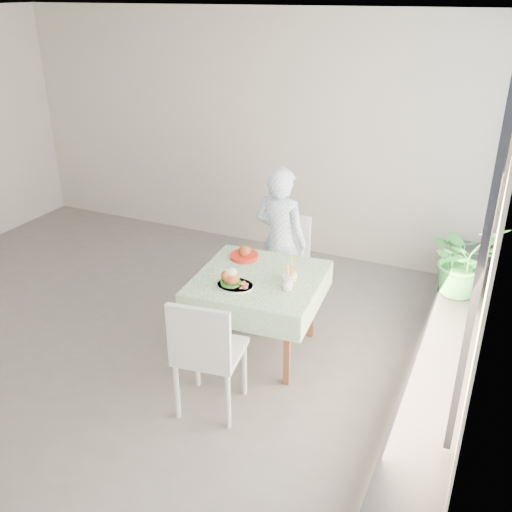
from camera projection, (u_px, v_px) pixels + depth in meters
The scene contains 15 objects.
floor at pixel (129, 334), 5.39m from camera, with size 6.00×6.00×0.00m, color #5B5856.
ceiling at pixel (93, 13), 4.19m from camera, with size 6.00×6.00×0.00m, color white.
wall_back at pixel (242, 132), 6.85m from camera, with size 6.00×0.02×2.80m, color beige.
wall_right at pixel (493, 256), 3.67m from camera, with size 0.02×5.00×2.80m, color beige.
window_pane at pixel (495, 219), 3.57m from camera, with size 0.01×4.80×2.18m, color #D1E0F9.
window_ledge at pixel (437, 391), 4.23m from camera, with size 0.40×4.80×0.50m, color black.
cafe_table at pixel (259, 305), 4.96m from camera, with size 1.12×1.12×0.74m.
chair_far at pixel (282, 278), 5.81m from camera, with size 0.46×0.46×0.93m.
chair_near at pixel (211, 374), 4.33m from camera, with size 0.53×0.53×0.99m.
diner at pixel (280, 242), 5.48m from camera, with size 0.55×0.36×1.50m, color #97C1F1.
main_dish at pixel (233, 280), 4.66m from camera, with size 0.32×0.32×0.16m.
juice_cup_orange at pixel (291, 274), 4.74m from camera, with size 0.10×0.10×0.28m.
juice_cup_lemonade at pixel (287, 283), 4.61m from camera, with size 0.10×0.10×0.27m.
second_dish at pixel (244, 255), 5.16m from camera, with size 0.26×0.26×0.12m.
potted_plant at pixel (463, 259), 4.95m from camera, with size 0.60×0.52×0.67m, color #267437.
Camera 1 is at (2.98, -3.65, 2.96)m, focal length 40.00 mm.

